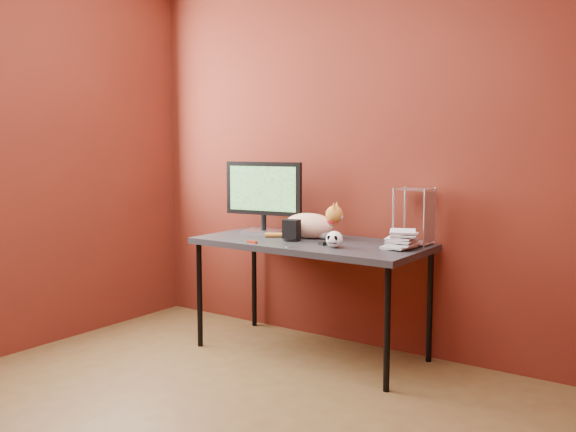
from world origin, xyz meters
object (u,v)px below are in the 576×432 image
Objects in this scene: cat at (310,225)px; book_stack at (393,146)px; desk at (311,249)px; skull_mug at (334,239)px; monitor at (264,193)px; speaker at (292,231)px.

book_stack is at bearing -13.91° from cat.
desk is 14.02× the size of skull_mug.
cat is 0.41× the size of book_stack.
cat reaches higher than skull_mug.
monitor is 1.14× the size of cat.
cat reaches higher than desk.
skull_mug is at bearing -143.15° from book_stack.
desk is 1.23× the size of book_stack.
desk is 2.99× the size of cat.
book_stack is at bearing 23.49° from skull_mug.
skull_mug is 0.38m from speaker.
book_stack is at bearing -12.27° from monitor.
cat is (-0.07, 0.10, 0.14)m from desk.
cat is 0.17m from speaker.
book_stack is (0.54, 0.06, 0.66)m from desk.
speaker is (-0.11, -0.06, 0.11)m from desk.
speaker is 0.85m from book_stack.
cat is at bearing -12.21° from monitor.
speaker is at bearing 154.71° from skull_mug.
skull_mug is (0.33, -0.24, -0.03)m from cat.
desk is at bearing -173.27° from book_stack.
skull_mug is (0.73, -0.26, -0.23)m from monitor.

